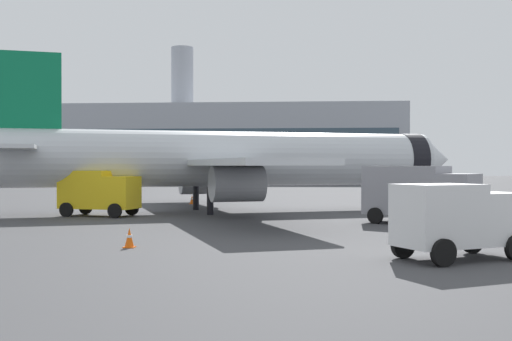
# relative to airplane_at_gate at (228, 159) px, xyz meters

# --- Properties ---
(airplane_at_gate) EXTENTS (34.51, 31.61, 10.50)m
(airplane_at_gate) POSITION_rel_airplane_at_gate_xyz_m (0.00, 0.00, 0.00)
(airplane_at_gate) COLOR silver
(airplane_at_gate) RESTS_ON ground
(service_truck) EXTENTS (5.14, 3.30, 2.90)m
(service_truck) POSITION_rel_airplane_at_gate_xyz_m (-7.73, -4.45, -2.05)
(service_truck) COLOR yellow
(service_truck) RESTS_ON ground
(fuel_truck) EXTENTS (6.34, 5.29, 3.20)m
(fuel_truck) POSITION_rel_airplane_at_gate_xyz_m (11.64, -8.61, -1.88)
(fuel_truck) COLOR gray
(fuel_truck) RESTS_ON ground
(cargo_van) EXTENTS (4.82, 3.91, 2.60)m
(cargo_van) POSITION_rel_airplane_at_gate_xyz_m (10.58, -21.99, -2.21)
(cargo_van) COLOR white
(cargo_van) RESTS_ON ground
(safety_cone_mid) EXTENTS (0.44, 0.44, 0.77)m
(safety_cone_mid) POSITION_rel_airplane_at_gate_xyz_m (-4.04, 8.63, -3.28)
(safety_cone_mid) COLOR #F2590C
(safety_cone_mid) RESTS_ON ground
(safety_cone_far) EXTENTS (0.44, 0.44, 0.78)m
(safety_cone_far) POSITION_rel_airplane_at_gate_xyz_m (-1.48, -19.67, -3.27)
(safety_cone_far) COLOR #F2590C
(safety_cone_far) RESTS_ON ground
(terminal_building) EXTENTS (77.11, 20.27, 26.85)m
(terminal_building) POSITION_rel_airplane_at_gate_xyz_m (-14.45, 81.92, 3.90)
(terminal_building) COLOR #9EA3AD
(terminal_building) RESTS_ON ground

